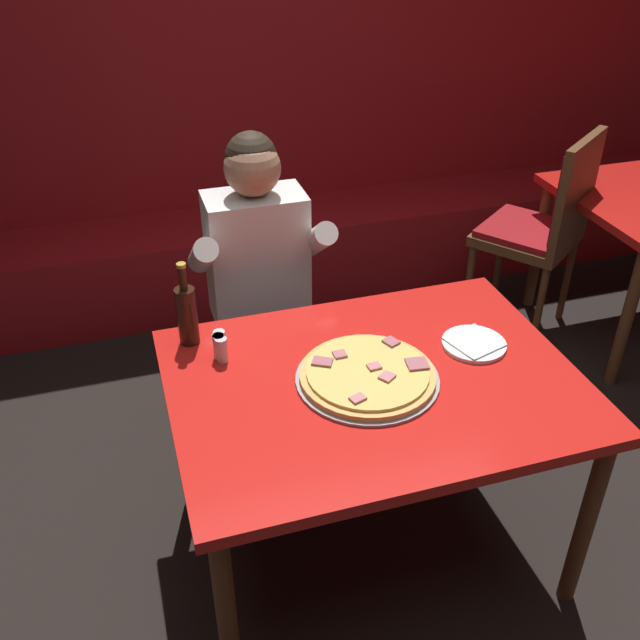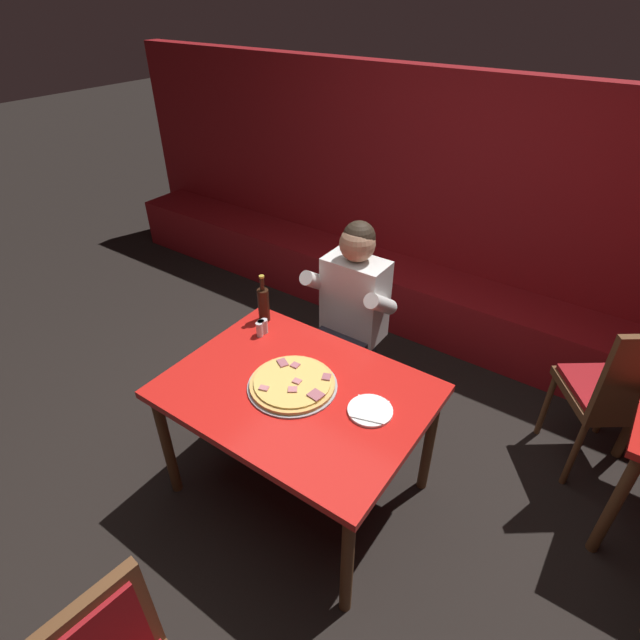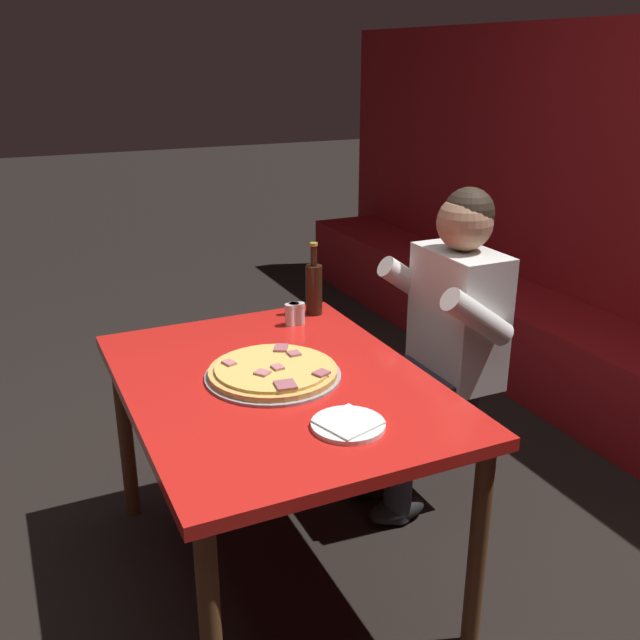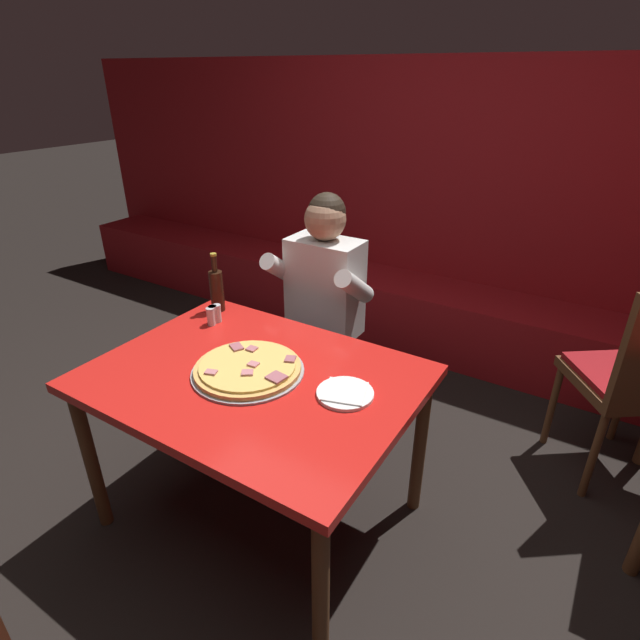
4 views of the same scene
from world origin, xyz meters
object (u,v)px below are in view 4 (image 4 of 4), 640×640
at_px(shaker_black_pepper, 211,317).
at_px(shaker_parmesan, 213,315).
at_px(shaker_red_pepper_flakes, 213,315).
at_px(main_dining_table, 254,391).
at_px(diner_seated_blue_shirt, 316,306).
at_px(beer_bottle, 217,289).
at_px(pizza, 247,369).
at_px(shaker_oregano, 217,314).
at_px(plate_white_paper, 345,393).

height_order(shaker_black_pepper, shaker_parmesan, same).
height_order(shaker_black_pepper, shaker_red_pepper_flakes, same).
height_order(main_dining_table, diner_seated_blue_shirt, diner_seated_blue_shirt).
distance_m(beer_bottle, shaker_red_pepper_flakes, 0.16).
relative_size(pizza, shaker_parmesan, 5.12).
distance_m(main_dining_table, shaker_oregano, 0.52).
xyz_separation_m(shaker_oregano, diner_seated_blue_shirt, (0.25, 0.47, -0.08)).
bearing_deg(diner_seated_blue_shirt, shaker_black_pepper, -115.98).
height_order(pizza, shaker_black_pepper, shaker_black_pepper).
height_order(pizza, beer_bottle, beer_bottle).
relative_size(plate_white_paper, diner_seated_blue_shirt, 0.16).
height_order(plate_white_paper, shaker_oregano, shaker_oregano).
bearing_deg(plate_white_paper, shaker_black_pepper, 168.79).
xyz_separation_m(pizza, diner_seated_blue_shirt, (-0.15, 0.75, -0.06)).
bearing_deg(pizza, main_dining_table, 9.40).
height_order(shaker_oregano, shaker_parmesan, same).
bearing_deg(pizza, plate_white_paper, 10.41).
bearing_deg(beer_bottle, shaker_red_pepper_flakes, -57.32).
relative_size(plate_white_paper, shaker_red_pepper_flakes, 2.44).
height_order(main_dining_table, shaker_black_pepper, shaker_black_pepper).
bearing_deg(shaker_red_pepper_flakes, main_dining_table, -29.69).
xyz_separation_m(shaker_oregano, shaker_red_pepper_flakes, (-0.01, -0.02, 0.00)).
bearing_deg(shaker_black_pepper, plate_white_paper, -11.21).
bearing_deg(main_dining_table, shaker_red_pepper_flakes, 150.31).
xyz_separation_m(shaker_black_pepper, shaker_red_pepper_flakes, (-0.01, 0.02, 0.00)).
bearing_deg(shaker_oregano, beer_bottle, 130.79).
bearing_deg(shaker_parmesan, pizza, -31.72).
xyz_separation_m(main_dining_table, shaker_black_pepper, (-0.43, 0.23, 0.12)).
bearing_deg(beer_bottle, shaker_oregano, -49.21).
relative_size(plate_white_paper, shaker_parmesan, 2.44).
bearing_deg(shaker_parmesan, plate_white_paper, -12.63).
bearing_deg(beer_bottle, shaker_black_pepper, -59.44).
height_order(shaker_black_pepper, diner_seated_blue_shirt, diner_seated_blue_shirt).
distance_m(shaker_black_pepper, diner_seated_blue_shirt, 0.58).
bearing_deg(plate_white_paper, main_dining_table, -169.53).
xyz_separation_m(main_dining_table, beer_bottle, (-0.51, 0.37, 0.19)).
height_order(plate_white_paper, shaker_black_pepper, shaker_black_pepper).
bearing_deg(main_dining_table, beer_bottle, 144.25).
distance_m(shaker_oregano, diner_seated_blue_shirt, 0.54).
xyz_separation_m(shaker_oregano, shaker_parmesan, (-0.01, -0.02, 0.00)).
relative_size(shaker_parmesan, diner_seated_blue_shirt, 0.07).
height_order(shaker_oregano, shaker_red_pepper_flakes, same).
xyz_separation_m(main_dining_table, plate_white_paper, (0.37, 0.07, 0.09)).
distance_m(beer_bottle, shaker_oregano, 0.15).
distance_m(plate_white_paper, diner_seated_blue_shirt, 0.87).
distance_m(shaker_parmesan, shaker_red_pepper_flakes, 0.00).
bearing_deg(diner_seated_blue_shirt, shaker_parmesan, -117.47).
bearing_deg(shaker_parmesan, shaker_oregano, 69.93).
bearing_deg(shaker_red_pepper_flakes, shaker_parmesan, 93.68).
height_order(shaker_parmesan, shaker_red_pepper_flakes, same).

